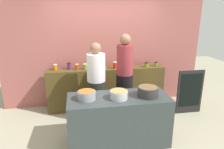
{
  "coord_description": "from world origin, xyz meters",
  "views": [
    {
      "loc": [
        -0.66,
        -3.4,
        2.23
      ],
      "look_at": [
        0.0,
        0.35,
        1.05
      ],
      "focal_mm": 33.0,
      "sensor_mm": 36.0,
      "label": 1
    }
  ],
  "objects_px": {
    "preserve_jar_8": "(147,65)",
    "cook_with_tongs": "(96,88)",
    "preserve_jar_9": "(156,64)",
    "cook_in_cap": "(124,81)",
    "preserve_jar_5": "(100,67)",
    "preserve_jar_3": "(85,67)",
    "preserve_jar_6": "(115,65)",
    "chalkboard_sign": "(190,92)",
    "cooking_pot_right": "(148,92)",
    "preserve_jar_7": "(127,65)",
    "cooking_pot_center": "(119,95)",
    "cooking_pot_left": "(87,95)",
    "preserve_jar_1": "(69,66)",
    "preserve_jar_2": "(77,67)",
    "preserve_jar_4": "(93,66)",
    "preserve_jar_0": "(55,67)"
  },
  "relations": [
    {
      "from": "preserve_jar_8",
      "to": "cook_with_tongs",
      "type": "bearing_deg",
      "value": -156.3
    },
    {
      "from": "preserve_jar_9",
      "to": "cook_in_cap",
      "type": "relative_size",
      "value": 0.06
    },
    {
      "from": "preserve_jar_5",
      "to": "cook_with_tongs",
      "type": "xyz_separation_m",
      "value": [
        -0.15,
        -0.59,
        -0.28
      ]
    },
    {
      "from": "preserve_jar_8",
      "to": "preserve_jar_3",
      "type": "bearing_deg",
      "value": 177.8
    },
    {
      "from": "preserve_jar_6",
      "to": "cook_with_tongs",
      "type": "distance_m",
      "value": 0.81
    },
    {
      "from": "preserve_jar_5",
      "to": "chalkboard_sign",
      "type": "bearing_deg",
      "value": -16.78
    },
    {
      "from": "preserve_jar_3",
      "to": "cooking_pot_right",
      "type": "distance_m",
      "value": 1.74
    },
    {
      "from": "preserve_jar_7",
      "to": "cooking_pot_center",
      "type": "distance_m",
      "value": 1.59
    },
    {
      "from": "chalkboard_sign",
      "to": "preserve_jar_5",
      "type": "bearing_deg",
      "value": 163.22
    },
    {
      "from": "cooking_pot_left",
      "to": "cooking_pot_right",
      "type": "height_order",
      "value": "cooking_pot_right"
    },
    {
      "from": "preserve_jar_6",
      "to": "cook_in_cap",
      "type": "bearing_deg",
      "value": -79.33
    },
    {
      "from": "preserve_jar_6",
      "to": "preserve_jar_1",
      "type": "bearing_deg",
      "value": 175.22
    },
    {
      "from": "cooking_pot_left",
      "to": "chalkboard_sign",
      "type": "height_order",
      "value": "same"
    },
    {
      "from": "preserve_jar_5",
      "to": "cooking_pot_left",
      "type": "bearing_deg",
      "value": -105.57
    },
    {
      "from": "cook_in_cap",
      "to": "chalkboard_sign",
      "type": "relative_size",
      "value": 1.81
    },
    {
      "from": "preserve_jar_2",
      "to": "preserve_jar_4",
      "type": "xyz_separation_m",
      "value": [
        0.35,
        0.01,
        -0.0
      ]
    },
    {
      "from": "preserve_jar_2",
      "to": "preserve_jar_7",
      "type": "bearing_deg",
      "value": 1.34
    },
    {
      "from": "preserve_jar_2",
      "to": "preserve_jar_6",
      "type": "bearing_deg",
      "value": -2.64
    },
    {
      "from": "preserve_jar_1",
      "to": "preserve_jar_9",
      "type": "bearing_deg",
      "value": -2.25
    },
    {
      "from": "preserve_jar_1",
      "to": "preserve_jar_9",
      "type": "height_order",
      "value": "preserve_jar_1"
    },
    {
      "from": "preserve_jar_9",
      "to": "cooking_pot_left",
      "type": "distance_m",
      "value": 2.2
    },
    {
      "from": "cook_in_cap",
      "to": "chalkboard_sign",
      "type": "height_order",
      "value": "cook_in_cap"
    },
    {
      "from": "preserve_jar_2",
      "to": "preserve_jar_9",
      "type": "bearing_deg",
      "value": -1.01
    },
    {
      "from": "preserve_jar_3",
      "to": "cooking_pot_right",
      "type": "bearing_deg",
      "value": -55.98
    },
    {
      "from": "preserve_jar_3",
      "to": "preserve_jar_1",
      "type": "bearing_deg",
      "value": 169.71
    },
    {
      "from": "preserve_jar_4",
      "to": "cooking_pot_left",
      "type": "relative_size",
      "value": 0.4
    },
    {
      "from": "preserve_jar_7",
      "to": "preserve_jar_8",
      "type": "bearing_deg",
      "value": -12.66
    },
    {
      "from": "preserve_jar_6",
      "to": "cook_with_tongs",
      "type": "xyz_separation_m",
      "value": [
        -0.49,
        -0.57,
        -0.3
      ]
    },
    {
      "from": "cooking_pot_right",
      "to": "cooking_pot_left",
      "type": "bearing_deg",
      "value": 177.32
    },
    {
      "from": "preserve_jar_8",
      "to": "chalkboard_sign",
      "type": "relative_size",
      "value": 0.11
    },
    {
      "from": "preserve_jar_5",
      "to": "preserve_jar_6",
      "type": "bearing_deg",
      "value": -2.81
    },
    {
      "from": "cooking_pot_left",
      "to": "chalkboard_sign",
      "type": "distance_m",
      "value": 2.49
    },
    {
      "from": "preserve_jar_4",
      "to": "preserve_jar_5",
      "type": "relative_size",
      "value": 1.15
    },
    {
      "from": "cooking_pot_center",
      "to": "preserve_jar_5",
      "type": "bearing_deg",
      "value": 95.11
    },
    {
      "from": "preserve_jar_4",
      "to": "cooking_pot_right",
      "type": "distance_m",
      "value": 1.67
    },
    {
      "from": "preserve_jar_3",
      "to": "preserve_jar_7",
      "type": "height_order",
      "value": "preserve_jar_3"
    },
    {
      "from": "preserve_jar_0",
      "to": "cook_with_tongs",
      "type": "height_order",
      "value": "cook_with_tongs"
    },
    {
      "from": "preserve_jar_7",
      "to": "preserve_jar_9",
      "type": "height_order",
      "value": "preserve_jar_7"
    },
    {
      "from": "cook_in_cap",
      "to": "cook_with_tongs",
      "type": "bearing_deg",
      "value": -176.69
    },
    {
      "from": "cooking_pot_right",
      "to": "preserve_jar_9",
      "type": "bearing_deg",
      "value": 63.78
    },
    {
      "from": "cooking_pot_left",
      "to": "cooking_pot_center",
      "type": "relative_size",
      "value": 1.01
    },
    {
      "from": "cooking_pot_center",
      "to": "cooking_pot_right",
      "type": "distance_m",
      "value": 0.5
    },
    {
      "from": "preserve_jar_7",
      "to": "cook_in_cap",
      "type": "relative_size",
      "value": 0.06
    },
    {
      "from": "preserve_jar_1",
      "to": "cook_in_cap",
      "type": "height_order",
      "value": "cook_in_cap"
    },
    {
      "from": "preserve_jar_5",
      "to": "preserve_jar_6",
      "type": "xyz_separation_m",
      "value": [
        0.34,
        -0.02,
        0.02
      ]
    },
    {
      "from": "preserve_jar_6",
      "to": "cook_with_tongs",
      "type": "bearing_deg",
      "value": -130.37
    },
    {
      "from": "preserve_jar_1",
      "to": "chalkboard_sign",
      "type": "xyz_separation_m",
      "value": [
        2.62,
        -0.65,
        -0.54
      ]
    },
    {
      "from": "preserve_jar_1",
      "to": "preserve_jar_2",
      "type": "relative_size",
      "value": 1.2
    },
    {
      "from": "preserve_jar_4",
      "to": "preserve_jar_6",
      "type": "bearing_deg",
      "value": -5.67
    },
    {
      "from": "preserve_jar_3",
      "to": "preserve_jar_8",
      "type": "height_order",
      "value": "preserve_jar_3"
    }
  ]
}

